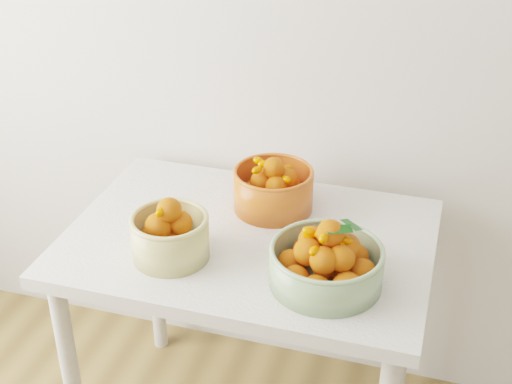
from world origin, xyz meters
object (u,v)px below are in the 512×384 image
bowl_cream (170,235)px  bowl_green (327,262)px  table (249,264)px  bowl_orange (274,188)px

bowl_cream → bowl_green: 0.41m
table → bowl_cream: 0.28m
bowl_orange → bowl_cream: bearing=-121.1°
table → bowl_cream: bearing=-137.2°
bowl_green → bowl_orange: bowl_green is taller
bowl_cream → table: bearing=42.8°
bowl_green → bowl_orange: size_ratio=1.19×
table → bowl_orange: 0.23m
bowl_cream → bowl_green: size_ratio=0.74×
bowl_orange → table: bearing=-98.7°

